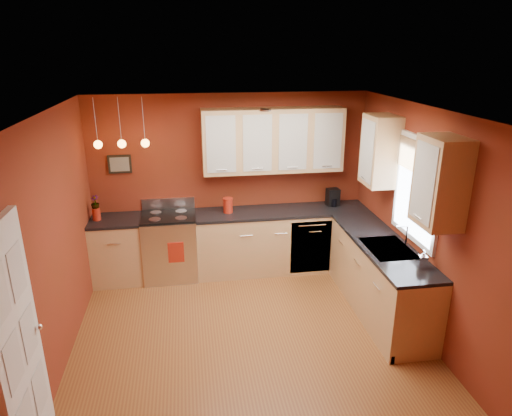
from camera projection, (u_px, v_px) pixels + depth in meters
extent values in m
plane|color=brown|center=(251.00, 343.00, 5.22)|extent=(4.20, 4.20, 0.00)
cube|color=beige|center=(250.00, 114.00, 4.35)|extent=(4.00, 4.20, 0.02)
cube|color=maroon|center=(230.00, 183.00, 6.74)|extent=(4.00, 0.02, 2.60)
cube|color=maroon|center=(299.00, 372.00, 2.83)|extent=(4.00, 0.02, 2.60)
cube|color=maroon|center=(50.00, 251.00, 4.49)|extent=(0.02, 4.20, 2.60)
cube|color=maroon|center=(428.00, 228.00, 5.07)|extent=(0.02, 4.20, 2.60)
cube|color=tan|center=(119.00, 251.00, 6.50)|extent=(0.70, 0.60, 0.90)
cube|color=tan|center=(282.00, 241.00, 6.85)|extent=(2.54, 0.60, 0.90)
cube|color=tan|center=(379.00, 278.00, 5.73)|extent=(0.60, 2.10, 0.90)
cube|color=black|center=(115.00, 220.00, 6.34)|extent=(0.70, 0.62, 0.04)
cube|color=black|center=(282.00, 211.00, 6.69)|extent=(2.54, 0.62, 0.04)
cube|color=black|center=(383.00, 244.00, 5.57)|extent=(0.62, 2.10, 0.04)
cube|color=silver|center=(170.00, 247.00, 6.60)|extent=(0.76, 0.64, 0.92)
cube|color=black|center=(170.00, 255.00, 6.32)|extent=(0.55, 0.02, 0.32)
cylinder|color=silver|center=(169.00, 239.00, 6.23)|extent=(0.60, 0.02, 0.02)
cube|color=black|center=(168.00, 216.00, 6.45)|extent=(0.76, 0.60, 0.03)
cylinder|color=#999A9F|center=(155.00, 219.00, 6.28)|extent=(0.16, 0.16, 0.01)
cylinder|color=#999A9F|center=(181.00, 218.00, 6.33)|extent=(0.16, 0.16, 0.01)
cylinder|color=#999A9F|center=(156.00, 212.00, 6.54)|extent=(0.16, 0.16, 0.01)
cylinder|color=#999A9F|center=(181.00, 211.00, 6.60)|extent=(0.16, 0.16, 0.01)
cube|color=silver|center=(168.00, 203.00, 6.69)|extent=(0.76, 0.04, 0.16)
cube|color=silver|center=(311.00, 247.00, 6.63)|extent=(0.60, 0.02, 0.80)
cube|color=#999A9F|center=(388.00, 250.00, 5.44)|extent=(0.50, 0.70, 0.05)
cube|color=black|center=(382.00, 245.00, 5.60)|extent=(0.42, 0.30, 0.02)
cube|color=black|center=(394.00, 257.00, 5.28)|extent=(0.42, 0.30, 0.02)
cylinder|color=white|center=(407.00, 236.00, 5.41)|extent=(0.02, 0.02, 0.28)
cylinder|color=white|center=(403.00, 226.00, 5.36)|extent=(0.16, 0.02, 0.02)
cube|color=white|center=(417.00, 190.00, 5.23)|extent=(0.04, 1.02, 1.22)
cube|color=white|center=(416.00, 190.00, 5.23)|extent=(0.01, 0.90, 1.10)
cube|color=#937349|center=(419.00, 158.00, 5.10)|extent=(0.02, 0.96, 0.36)
cube|color=white|center=(17.00, 350.00, 3.47)|extent=(0.06, 0.82, 2.05)
cube|color=silver|center=(17.00, 271.00, 3.45)|extent=(0.00, 0.28, 0.40)
cube|color=silver|center=(14.00, 362.00, 3.30)|extent=(0.00, 0.28, 0.40)
cube|color=silver|center=(29.00, 333.00, 3.63)|extent=(0.00, 0.28, 0.40)
cube|color=silver|center=(40.00, 388.00, 3.82)|extent=(0.00, 0.28, 0.40)
sphere|color=white|center=(39.00, 327.00, 3.79)|extent=(0.06, 0.06, 0.06)
cube|color=tan|center=(273.00, 140.00, 6.44)|extent=(2.00, 0.35, 0.90)
cube|color=tan|center=(406.00, 164.00, 5.13)|extent=(0.35, 1.95, 0.90)
cube|color=black|center=(120.00, 164.00, 6.38)|extent=(0.32, 0.03, 0.26)
cylinder|color=#999A9F|center=(95.00, 121.00, 5.82)|extent=(0.01, 0.01, 0.60)
sphere|color=#FFA53F|center=(98.00, 145.00, 5.92)|extent=(0.11, 0.11, 0.11)
cylinder|color=#999A9F|center=(120.00, 121.00, 5.87)|extent=(0.01, 0.01, 0.60)
sphere|color=#FFA53F|center=(122.00, 144.00, 5.97)|extent=(0.11, 0.11, 0.11)
cylinder|color=#999A9F|center=(143.00, 120.00, 5.91)|extent=(0.01, 0.01, 0.60)
sphere|color=#FFA53F|center=(145.00, 143.00, 6.01)|extent=(0.11, 0.11, 0.11)
cylinder|color=#A42111|center=(228.00, 206.00, 6.55)|extent=(0.13, 0.13, 0.20)
cylinder|color=#A42111|center=(228.00, 199.00, 6.52)|extent=(0.15, 0.15, 0.02)
cylinder|color=#A42111|center=(96.00, 214.00, 6.27)|extent=(0.11, 0.11, 0.18)
imported|color=#A42111|center=(95.00, 203.00, 6.21)|extent=(0.14, 0.14, 0.20)
cube|color=black|center=(333.00, 197.00, 6.85)|extent=(0.20, 0.17, 0.26)
cylinder|color=black|center=(334.00, 202.00, 6.82)|extent=(0.11, 0.11, 0.12)
imported|color=white|center=(423.00, 259.00, 4.92)|extent=(0.11, 0.11, 0.20)
cube|color=#A42111|center=(176.00, 252.00, 6.29)|extent=(0.22, 0.01, 0.30)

